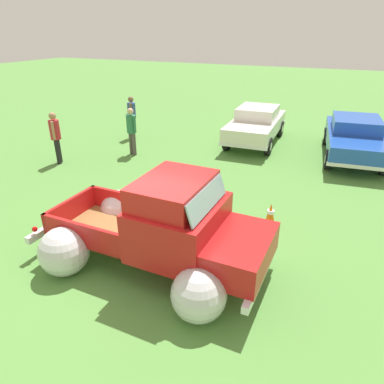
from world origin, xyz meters
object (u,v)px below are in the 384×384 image
object	(u,v)px
lane_cone_0	(172,192)
lane_cone_1	(270,216)
show_car_1	(354,136)
spectator_1	(132,115)
vintage_pickup_truck	(167,234)
spectator_0	(132,129)
spectator_2	(55,135)
show_car_0	(256,124)

from	to	relation	value
lane_cone_0	lane_cone_1	xyz separation A→B (m)	(2.70, -0.20, 0.00)
show_car_1	spectator_1	bearing A→B (deg)	-88.77
vintage_pickup_truck	show_car_1	size ratio (longest dim) A/B	0.99
vintage_pickup_truck	spectator_0	distance (m)	7.01
show_car_1	spectator_0	xyz separation A→B (m)	(-7.39, -3.02, 0.20)
show_car_1	spectator_2	xyz separation A→B (m)	(-9.23, -4.85, 0.23)
spectator_1	lane_cone_1	size ratio (longest dim) A/B	2.75
spectator_2	lane_cone_0	world-z (taller)	spectator_2
spectator_0	lane_cone_1	world-z (taller)	spectator_0
spectator_0	spectator_1	bearing A→B (deg)	-125.16
show_car_0	lane_cone_1	world-z (taller)	show_car_0
show_car_1	spectator_1	world-z (taller)	spectator_1
show_car_1	vintage_pickup_truck	bearing A→B (deg)	-25.92
vintage_pickup_truck	spectator_0	world-z (taller)	vintage_pickup_truck
spectator_2	lane_cone_1	distance (m)	7.83
lane_cone_0	vintage_pickup_truck	bearing A→B (deg)	-64.14
spectator_2	lane_cone_0	distance (m)	5.16
show_car_0	show_car_1	size ratio (longest dim) A/B	0.91
show_car_1	lane_cone_1	size ratio (longest dim) A/B	7.45
vintage_pickup_truck	show_car_1	world-z (taller)	vintage_pickup_truck
show_car_0	spectator_2	distance (m)	7.61
show_car_1	lane_cone_0	distance (m)	7.32
spectator_2	lane_cone_1	world-z (taller)	spectator_2
vintage_pickup_truck	lane_cone_1	world-z (taller)	vintage_pickup_truck
show_car_0	spectator_1	bearing A→B (deg)	-75.69
lane_cone_1	show_car_1	bearing A→B (deg)	75.95
vintage_pickup_truck	show_car_0	distance (m)	8.86
spectator_0	spectator_1	xyz separation A→B (m)	(-1.22, 1.87, 0.01)
lane_cone_0	spectator_0	bearing A→B (deg)	137.11
spectator_0	lane_cone_1	bearing A→B (deg)	83.59
show_car_0	lane_cone_1	xyz separation A→B (m)	(2.13, -6.49, -0.47)
show_car_1	lane_cone_0	xyz separation A→B (m)	(-4.24, -5.95, -0.47)
show_car_1	spectator_1	size ratio (longest dim) A/B	2.71
spectator_2	show_car_1	bearing A→B (deg)	174.64
vintage_pickup_truck	lane_cone_0	xyz separation A→B (m)	(-1.23, 2.54, -0.45)
show_car_0	show_car_1	xyz separation A→B (m)	(3.67, -0.34, 0.00)
spectator_0	spectator_2	xyz separation A→B (m)	(-1.84, -1.82, 0.03)
vintage_pickup_truck	show_car_0	xyz separation A→B (m)	(-0.66, 8.83, 0.02)
spectator_2	show_car_0	bearing A→B (deg)	-170.07
vintage_pickup_truck	show_car_0	bearing A→B (deg)	94.77
show_car_0	lane_cone_1	size ratio (longest dim) A/B	6.78
show_car_0	spectator_0	distance (m)	5.02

